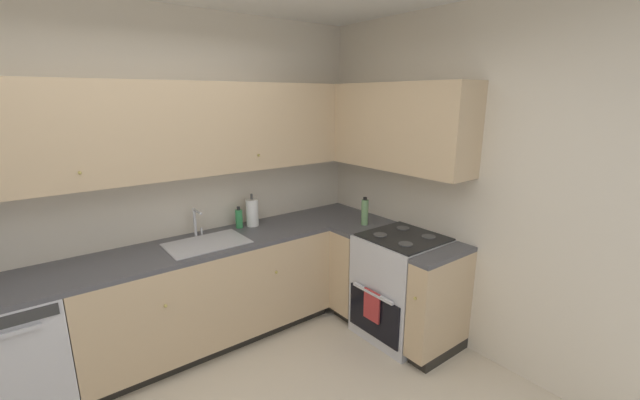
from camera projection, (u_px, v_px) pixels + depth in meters
The scene contains 15 objects.
wall_back at pixel (134, 187), 3.09m from camera, with size 4.18×0.05×2.68m, color beige.
wall_right at pixel (488, 190), 2.98m from camera, with size 0.05×3.49×2.68m, color beige.
dishwasher at pixel (12, 355), 2.54m from camera, with size 0.60×0.63×0.85m.
lower_cabinets_back at pixel (211, 294), 3.32m from camera, with size 2.03×0.62×0.85m.
countertop_back at pixel (207, 244), 3.20m from camera, with size 3.24×0.60×0.04m, color #4C4C51.
lower_cabinets_right at pixel (390, 284), 3.50m from camera, with size 0.62×1.08×0.85m.
countertop_right at pixel (393, 236), 3.39m from camera, with size 0.60×1.08×0.03m.
oven_range at pixel (401, 286), 3.42m from camera, with size 0.68×0.62×1.03m.
upper_cabinets_back at pixel (170, 130), 2.99m from camera, with size 2.92×0.34×0.71m.
upper_cabinets_right at pixel (386, 126), 3.44m from camera, with size 0.32×1.63×0.71m.
sink at pixel (207, 248), 3.18m from camera, with size 0.62×0.40×0.10m.
faucet at pixel (196, 220), 3.30m from camera, with size 0.07×0.16×0.24m.
soap_bottle at pixel (239, 218), 3.54m from camera, with size 0.06×0.06×0.19m.
paper_towel_roll at pixel (252, 212), 3.59m from camera, with size 0.11×0.11×0.30m.
oil_bottle at pixel (365, 212), 3.62m from camera, with size 0.06×0.06×0.25m.
Camera 1 is at (-0.70, -1.55, 2.01)m, focal length 22.54 mm.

